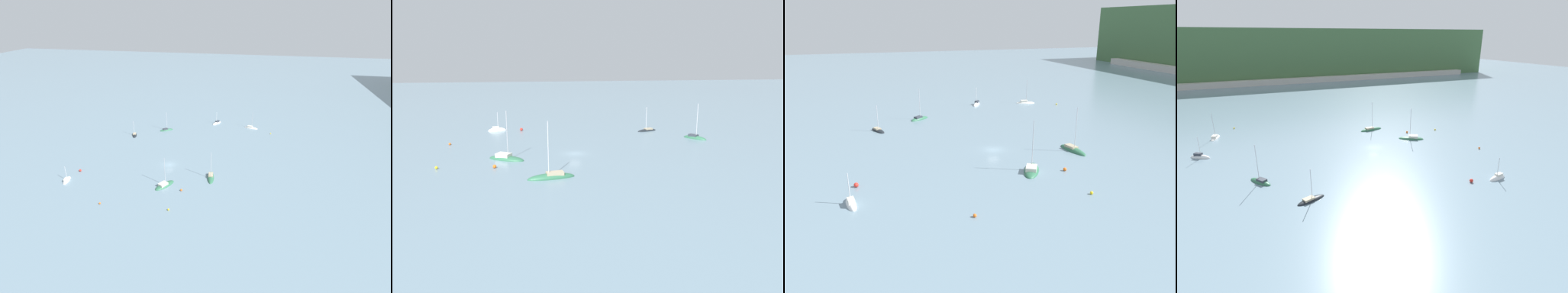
% 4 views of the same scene
% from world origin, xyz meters
% --- Properties ---
extents(ground_plane, '(600.00, 600.00, 0.00)m').
position_xyz_m(ground_plane, '(0.00, 0.00, 0.00)').
color(ground_plane, slate).
extents(sailboat_0, '(5.46, 2.39, 6.57)m').
position_xyz_m(sailboat_0, '(18.95, -32.23, 0.10)').
color(sailboat_0, white).
rests_on(sailboat_0, ground_plane).
extents(sailboat_1, '(6.85, 4.16, 7.77)m').
position_xyz_m(sailboat_1, '(-25.22, -24.50, 0.08)').
color(sailboat_1, black).
rests_on(sailboat_1, ground_plane).
extents(sailboat_2, '(8.87, 3.48, 11.29)m').
position_xyz_m(sailboat_2, '(6.61, 17.38, 0.09)').
color(sailboat_2, '#2D6647').
rests_on(sailboat_2, ground_plane).
extents(sailboat_3, '(6.01, 4.68, 7.28)m').
position_xyz_m(sailboat_3, '(-48.93, 11.91, 0.12)').
color(sailboat_3, white).
rests_on(sailboat_3, ground_plane).
extents(sailboat_4, '(5.46, 6.72, 10.26)m').
position_xyz_m(sailboat_4, '(-34.33, -11.39, 0.10)').
color(sailboat_4, '#2D6647').
rests_on(sailboat_4, ground_plane).
extents(sailboat_5, '(3.62, 7.03, 9.26)m').
position_xyz_m(sailboat_5, '(-45.81, 29.71, 0.14)').
color(sailboat_5, white).
rests_on(sailboat_5, ground_plane).
extents(sailboat_6, '(8.68, 6.77, 11.29)m').
position_xyz_m(sailboat_6, '(15.08, 2.56, 0.13)').
color(sailboat_6, '#2D6647').
rests_on(sailboat_6, ground_plane).
extents(mooring_buoy_0, '(0.59, 0.59, 0.59)m').
position_xyz_m(mooring_buoy_0, '(29.42, -14.13, 0.30)').
color(mooring_buoy_0, orange).
rests_on(mooring_buoy_0, ground_plane).
extents(mooring_buoy_1, '(0.58, 0.58, 0.58)m').
position_xyz_m(mooring_buoy_1, '(28.20, 7.78, 0.29)').
color(mooring_buoy_1, yellow).
rests_on(mooring_buoy_1, ground_plane).
extents(mooring_buoy_2, '(0.54, 0.54, 0.54)m').
position_xyz_m(mooring_buoy_2, '(-39.83, 39.32, 0.27)').
color(mooring_buoy_2, yellow).
rests_on(mooring_buoy_2, ground_plane).
extents(mooring_buoy_3, '(0.87, 0.87, 0.87)m').
position_xyz_m(mooring_buoy_3, '(11.80, -31.21, 0.43)').
color(mooring_buoy_3, red).
rests_on(mooring_buoy_3, ground_plane).
extents(mooring_buoy_4, '(0.72, 0.72, 0.72)m').
position_xyz_m(mooring_buoy_4, '(17.08, 9.04, 0.36)').
color(mooring_buoy_4, orange).
rests_on(mooring_buoy_4, ground_plane).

